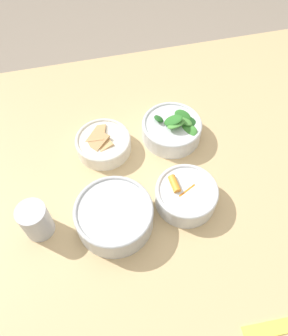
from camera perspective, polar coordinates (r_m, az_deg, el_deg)
The scene contains 7 objects.
ground_plane at distance 1.54m, azimuth 3.92°, elevation -14.94°, with size 10.00×10.00×0.00m, color gray.
dining_table at distance 0.97m, azimuth 6.04°, elevation -2.59°, with size 1.26×0.99×0.73m.
bowl_carrots at distance 0.80m, azimuth 7.30°, elevation -4.64°, with size 0.15×0.15×0.07m.
bowl_greens at distance 0.92m, azimuth 4.95°, elevation 6.84°, with size 0.17×0.17×0.09m.
bowl_beans_hotdog at distance 0.77m, azimuth -5.18°, elevation -8.38°, with size 0.18×0.18×0.07m.
bowl_cookies at distance 0.90m, azimuth -7.14°, elevation 4.33°, with size 0.15×0.15×0.05m.
cup at distance 0.79m, azimuth -18.35°, elevation -8.67°, with size 0.07×0.07×0.09m.
Camera 1 is at (0.22, 0.46, 1.45)m, focal length 35.00 mm.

